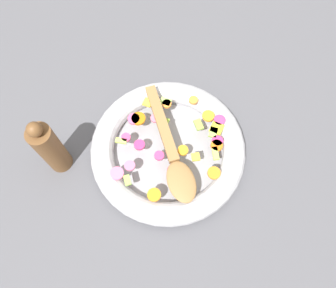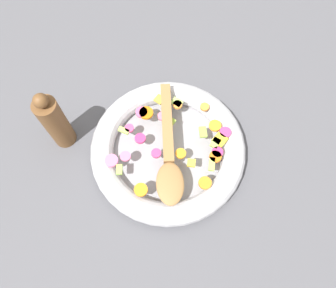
% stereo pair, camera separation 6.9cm
% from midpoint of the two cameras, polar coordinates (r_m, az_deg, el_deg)
% --- Properties ---
extents(ground_plane, '(4.00, 4.00, 0.00)m').
position_cam_midpoint_polar(ground_plane, '(0.74, 2.67, -1.86)').
color(ground_plane, '#4C4C51').
extents(skillet, '(0.34, 0.34, 0.05)m').
position_cam_midpoint_polar(skillet, '(0.72, 2.74, -1.20)').
color(skillet, gray).
rests_on(skillet, ground_plane).
extents(chopped_vegetables, '(0.27, 0.24, 0.01)m').
position_cam_midpoint_polar(chopped_vegetables, '(0.69, 3.85, 0.19)').
color(chopped_vegetables, orange).
rests_on(chopped_vegetables, skillet).
extents(wooden_spoon, '(0.17, 0.26, 0.01)m').
position_cam_midpoint_polar(wooden_spoon, '(0.67, 3.06, -2.22)').
color(wooden_spoon, olive).
rests_on(wooden_spoon, chopped_vegetables).
extents(pepper_mill, '(0.05, 0.05, 0.18)m').
position_cam_midpoint_polar(pepper_mill, '(0.71, -16.49, 3.41)').
color(pepper_mill, brown).
rests_on(pepper_mill, ground_plane).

